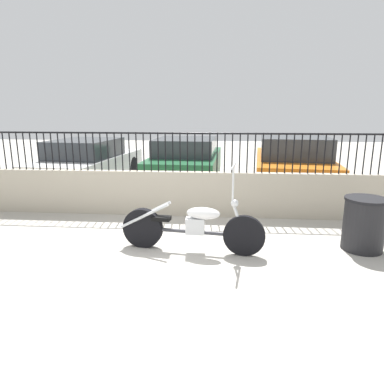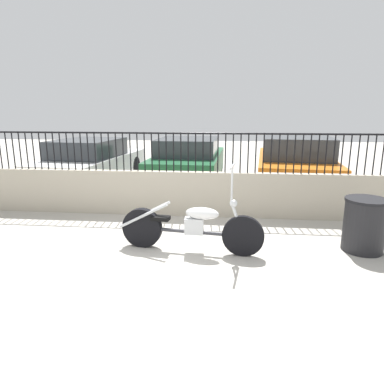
% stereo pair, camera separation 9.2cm
% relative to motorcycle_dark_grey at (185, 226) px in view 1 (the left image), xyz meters
% --- Properties ---
extents(ground_plane, '(40.00, 40.00, 0.00)m').
position_rel_motorcycle_dark_grey_xyz_m(ground_plane, '(-0.43, -0.48, -0.39)').
color(ground_plane, '#ADA89E').
extents(low_wall, '(9.72, 0.18, 0.90)m').
position_rel_motorcycle_dark_grey_xyz_m(low_wall, '(-0.43, 1.81, 0.06)').
color(low_wall, '#B2A893').
rests_on(low_wall, ground_plane).
extents(fence_railing, '(9.72, 0.04, 0.77)m').
position_rel_motorcycle_dark_grey_xyz_m(fence_railing, '(-0.43, 1.81, 1.00)').
color(fence_railing, black).
rests_on(fence_railing, low_wall).
extents(motorcycle_dark_grey, '(2.19, 0.57, 1.34)m').
position_rel_motorcycle_dark_grey_xyz_m(motorcycle_dark_grey, '(0.00, 0.00, 0.00)').
color(motorcycle_dark_grey, black).
rests_on(motorcycle_dark_grey, ground_plane).
extents(trash_bin, '(0.62, 0.62, 0.81)m').
position_rel_motorcycle_dark_grey_xyz_m(trash_bin, '(2.69, 0.27, 0.02)').
color(trash_bin, black).
rests_on(trash_bin, ground_plane).
extents(car_white, '(2.11, 4.38, 1.30)m').
position_rel_motorcycle_dark_grey_xyz_m(car_white, '(-3.26, 4.58, 0.27)').
color(car_white, black).
rests_on(car_white, ground_plane).
extents(car_green, '(1.88, 4.01, 1.35)m').
position_rel_motorcycle_dark_grey_xyz_m(car_green, '(-0.44, 4.54, 0.30)').
color(car_green, black).
rests_on(car_green, ground_plane).
extents(car_orange, '(2.29, 4.44, 1.42)m').
position_rel_motorcycle_dark_grey_xyz_m(car_orange, '(2.42, 4.47, 0.32)').
color(car_orange, black).
rests_on(car_orange, ground_plane).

